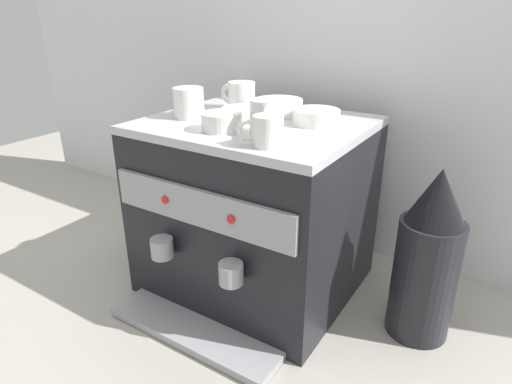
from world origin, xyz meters
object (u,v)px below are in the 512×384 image
at_px(ceramic_cup_2, 189,102).
at_px(ceramic_cup_1, 240,95).
at_px(espresso_machine, 255,207).
at_px(ceramic_cup_3, 266,131).
at_px(ceramic_bowl_3, 222,122).
at_px(ceramic_bowl_2, 279,107).
at_px(ceramic_cup_0, 266,117).
at_px(ceramic_bowl_0, 240,114).
at_px(coffee_grinder, 427,259).
at_px(milk_pitcher, 148,219).
at_px(ceramic_bowl_1, 316,117).

bearing_deg(ceramic_cup_2, ceramic_cup_1, 70.87).
bearing_deg(espresso_machine, ceramic_cup_3, -51.41).
bearing_deg(ceramic_cup_3, ceramic_bowl_3, 160.56).
bearing_deg(ceramic_bowl_2, ceramic_cup_0, -68.28).
xyz_separation_m(ceramic_cup_1, ceramic_cup_2, (-0.05, -0.16, 0.00)).
bearing_deg(ceramic_bowl_0, coffee_grinder, 5.19).
distance_m(ceramic_cup_1, ceramic_bowl_2, 0.13).
xyz_separation_m(ceramic_cup_0, ceramic_bowl_3, (-0.11, -0.02, -0.02)).
bearing_deg(ceramic_cup_0, ceramic_bowl_3, -167.49).
bearing_deg(ceramic_bowl_2, milk_pitcher, -169.21).
distance_m(espresso_machine, ceramic_cup_3, 0.35).
height_order(ceramic_cup_1, ceramic_cup_3, ceramic_cup_1).
distance_m(espresso_machine, ceramic_cup_2, 0.33).
relative_size(espresso_machine, ceramic_bowl_2, 4.53).
height_order(ceramic_cup_2, ceramic_bowl_2, ceramic_cup_2).
xyz_separation_m(ceramic_cup_3, ceramic_bowl_1, (0.01, 0.23, -0.02)).
distance_m(ceramic_cup_0, ceramic_bowl_2, 0.21).
distance_m(ceramic_cup_2, ceramic_bowl_0, 0.14).
distance_m(ceramic_bowl_2, milk_pitcher, 0.63).
height_order(ceramic_cup_2, ceramic_bowl_3, ceramic_cup_2).
relative_size(ceramic_cup_1, ceramic_bowl_3, 1.20).
height_order(ceramic_cup_0, ceramic_bowl_3, ceramic_cup_0).
bearing_deg(ceramic_cup_3, ceramic_bowl_2, 114.67).
height_order(espresso_machine, ceramic_cup_0, ceramic_cup_0).
bearing_deg(coffee_grinder, ceramic_cup_3, -147.17).
xyz_separation_m(ceramic_cup_0, milk_pitcher, (-0.54, 0.11, -0.45)).
relative_size(espresso_machine, ceramic_bowl_1, 4.96).
xyz_separation_m(ceramic_bowl_1, ceramic_bowl_2, (-0.13, 0.04, 0.00)).
xyz_separation_m(espresso_machine, coffee_grinder, (0.46, 0.04, -0.03)).
height_order(ceramic_cup_0, ceramic_bowl_2, ceramic_cup_0).
bearing_deg(milk_pitcher, ceramic_bowl_0, -3.07).
height_order(ceramic_cup_1, ceramic_bowl_3, ceramic_cup_1).
relative_size(ceramic_cup_2, ceramic_bowl_0, 1.21).
distance_m(ceramic_bowl_0, ceramic_bowl_2, 0.12).
bearing_deg(ceramic_bowl_2, ceramic_bowl_0, -114.68).
bearing_deg(espresso_machine, ceramic_cup_0, -46.23).
bearing_deg(ceramic_bowl_1, ceramic_bowl_3, -132.35).
bearing_deg(ceramic_cup_0, ceramic_bowl_2, 111.72).
relative_size(ceramic_cup_1, ceramic_cup_3, 1.22).
bearing_deg(milk_pitcher, ceramic_cup_1, 14.99).
distance_m(espresso_machine, ceramic_cup_1, 0.32).
height_order(espresso_machine, ceramic_cup_2, ceramic_cup_2).
relative_size(ceramic_cup_3, ceramic_bowl_2, 0.74).
relative_size(espresso_machine, milk_pitcher, 3.70).
relative_size(ceramic_cup_0, ceramic_cup_2, 0.94).
height_order(ceramic_cup_0, ceramic_bowl_0, ceramic_cup_0).
relative_size(ceramic_cup_2, coffee_grinder, 0.27).
xyz_separation_m(ceramic_cup_2, ceramic_bowl_0, (0.13, 0.05, -0.02)).
bearing_deg(ceramic_bowl_2, ceramic_bowl_3, -97.92).
xyz_separation_m(ceramic_cup_3, ceramic_bowl_2, (-0.13, 0.27, -0.01)).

